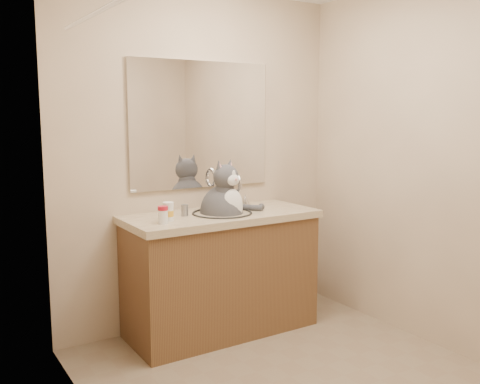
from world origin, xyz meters
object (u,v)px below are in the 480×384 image
pill_bottle_orange (168,212)px  grey_canister (185,210)px  pill_bottle_redcap (163,215)px  cat (223,209)px

pill_bottle_orange → grey_canister: (0.16, 0.09, -0.02)m
pill_bottle_redcap → grey_canister: bearing=34.5°
pill_bottle_redcap → grey_canister: size_ratio=1.42×
pill_bottle_redcap → pill_bottle_orange: size_ratio=0.91×
pill_bottle_orange → grey_canister: size_ratio=1.56×
cat → grey_canister: 0.28m
cat → grey_canister: bearing=158.3°
pill_bottle_orange → grey_canister: bearing=29.4°
cat → pill_bottle_redcap: bearing=179.5°
cat → grey_canister: cat is taller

